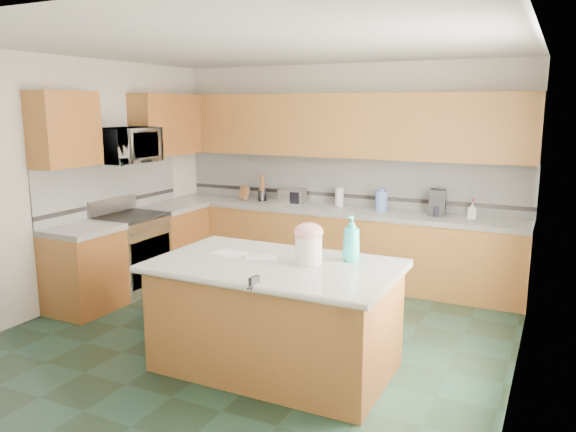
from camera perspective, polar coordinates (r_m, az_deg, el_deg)
The scene contains 52 objects.
floor at distance 5.58m, azimuth -3.04°, elevation -11.87°, with size 4.60×4.60×0.00m, color black.
ceiling at distance 5.16m, azimuth -3.35°, elevation 16.93°, with size 4.60×4.60×0.00m, color white.
wall_back at distance 7.29m, azimuth 5.80°, elevation 4.54°, with size 4.60×0.04×2.70m, color white.
wall_front at distance 3.42m, azimuth -22.64°, elevation -3.70°, with size 4.60×0.04×2.70m, color white.
wall_left at distance 6.64m, azimuth -20.95°, elevation 3.23°, with size 0.04×4.60×2.70m, color white.
wall_right at distance 4.55m, azimuth 23.19°, elevation -0.22°, with size 0.04×4.60×2.70m, color white.
back_base_cab at distance 7.16m, azimuth 4.76°, elevation -3.05°, with size 4.60×0.60×0.86m, color #5B2E11.
back_countertop at distance 7.06m, azimuth 4.82°, elevation 0.57°, with size 4.60×0.64×0.06m, color white.
back_upper_cab at distance 7.08m, azimuth 5.36°, elevation 9.14°, with size 4.60×0.33×0.78m, color #5B2E11.
back_backsplash at distance 7.28m, azimuth 5.69°, elevation 3.61°, with size 4.60×0.02×0.63m, color silver.
back_accent_band at distance 7.30m, azimuth 5.65°, elevation 2.09°, with size 4.60×0.01×0.05m, color black.
left_base_cab_rear at distance 7.53m, azimuth -11.62°, elevation -2.54°, with size 0.60×0.82×0.86m, color #5B2E11.
left_counter_rear at distance 7.44m, azimuth -11.76°, elevation 0.91°, with size 0.64×0.82×0.06m, color white.
left_base_cab_front at distance 6.43m, azimuth -19.99°, elevation -5.32°, with size 0.60×0.72×0.86m, color #5B2E11.
left_counter_front at distance 6.33m, azimuth -20.26°, elevation -1.32°, with size 0.64×0.72×0.06m, color white.
left_backsplash at distance 7.02m, azimuth -17.43°, elevation 2.89°, with size 0.02×2.30×0.63m, color silver.
left_accent_band at distance 7.04m, azimuth -17.31°, elevation 1.31°, with size 0.01×2.30×0.05m, color black.
left_upper_cab_rear at distance 7.52m, azimuth -12.26°, elevation 9.05°, with size 0.33×1.09×0.78m, color #5B2E11.
left_upper_cab_front at distance 6.30m, azimuth -21.76°, elevation 8.18°, with size 0.33×0.72×0.78m, color #5B2E11.
range_body at distance 6.94m, azimuth -15.61°, elevation -3.80°, with size 0.60×0.76×0.88m, color #B7B7BC.
range_oven_door at distance 6.77m, azimuth -13.75°, elevation -4.44°, with size 0.02×0.68×0.55m, color black.
range_cooktop at distance 6.84m, azimuth -15.81°, elevation -0.07°, with size 0.62×0.78×0.04m, color black.
range_handle at distance 6.66m, azimuth -13.70°, elevation -1.32°, with size 0.02×0.02×0.66m, color #B7B7BC.
range_backguard at distance 6.99m, azimuth -17.45°, elevation 1.08°, with size 0.06×0.76×0.18m, color #B7B7BC.
microwave at distance 6.74m, azimuth -16.18°, elevation 6.89°, with size 0.73×0.50×0.41m, color #B7B7BC.
island_base at distance 4.75m, azimuth -1.27°, elevation -10.42°, with size 1.88×1.07×0.86m, color #5B2E11.
island_top at distance 4.60m, azimuth -1.30°, elevation -5.09°, with size 1.98×1.17×0.06m, color white.
island_bullnose at distance 4.12m, azimuth -5.10°, elevation -7.11°, with size 0.06×0.06×1.98m, color white.
treat_jar at distance 4.54m, azimuth 2.10°, elevation -3.45°, with size 0.22×0.22×0.23m, color white.
treat_jar_lid at distance 4.50m, azimuth 2.11°, elevation -1.61°, with size 0.24×0.24×0.15m, color pink.
treat_jar_knob at distance 4.49m, azimuth 2.11°, elevation -0.99°, with size 0.03×0.03×0.08m, color tan.
treat_jar_knob_end_l at distance 4.51m, azimuth 1.66°, elevation -0.94°, with size 0.04×0.04×0.04m, color tan.
treat_jar_knob_end_r at distance 4.48m, azimuth 2.57°, elevation -1.03°, with size 0.04×0.04×0.04m, color tan.
soap_bottle_island at distance 4.62m, azimuth 6.47°, elevation -2.26°, with size 0.15×0.15×0.38m, color #29BAB4.
paper_sheet_a at distance 4.73m, azimuth -2.74°, elevation -4.26°, with size 0.27×0.20×0.00m, color white.
paper_sheet_b at distance 4.89m, azimuth -5.85°, elevation -3.79°, with size 0.29×0.22×0.00m, color white.
clamp_body at distance 4.06m, azimuth -3.45°, elevation -6.75°, with size 0.03×0.10×0.09m, color black.
clamp_handle at distance 4.02m, azimuth -3.87°, elevation -7.25°, with size 0.02×0.02×0.07m, color black.
knife_block at distance 7.68m, azimuth -4.50°, elevation 2.36°, with size 0.10×0.09×0.19m, color #472814.
utensil_crock at distance 7.57m, azimuth -2.63°, elevation 2.09°, with size 0.11×0.11×0.14m, color black.
utensil_bundle at distance 7.55m, azimuth -2.64°, elevation 3.41°, with size 0.07×0.07×0.21m, color #472814.
toaster_oven at distance 7.33m, azimuth 0.44°, elevation 1.99°, with size 0.33×0.23×0.19m, color #B7B7BC.
toaster_oven_door at distance 7.24m, azimuth 0.08°, elevation 1.88°, with size 0.29×0.01×0.15m, color black.
paper_towel at distance 7.13m, azimuth 5.24°, elevation 1.88°, with size 0.11×0.11×0.24m, color white.
paper_towel_base at distance 7.14m, azimuth 5.23°, elevation 0.99°, with size 0.16×0.16×0.01m, color #B7B7BC.
water_jug at distance 6.91m, azimuth 9.46°, elevation 1.51°, with size 0.15×0.15×0.24m, color #5A7EBF.
water_jug_neck at distance 6.89m, azimuth 9.50°, elevation 2.66°, with size 0.07×0.07×0.03m, color #5A7EBF.
coffee_maker at distance 6.77m, azimuth 14.96°, elevation 1.34°, with size 0.18×0.20×0.30m, color black.
coffee_carafe at distance 6.74m, azimuth 14.84°, elevation 0.53°, with size 0.13×0.13×0.13m, color black.
soap_bottle_back at distance 6.68m, azimuth 18.20°, elevation 0.57°, with size 0.09×0.09×0.20m, color white.
soap_back_cap at distance 6.66m, azimuth 18.26°, elevation 1.53°, with size 0.02×0.02×0.03m, color red.
window_light_proxy at distance 4.33m, azimuth 22.79°, elevation 1.29°, with size 0.02×1.40×1.10m, color white.
Camera 1 is at (2.52, -4.47, 2.17)m, focal length 35.00 mm.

